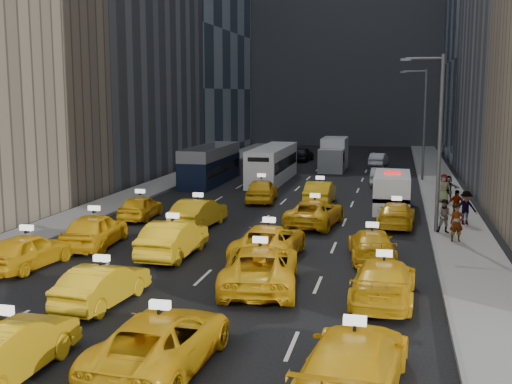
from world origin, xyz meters
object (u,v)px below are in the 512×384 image
double_decker (211,165)px  box_truck (334,154)px  pedestrian_0 (457,223)px  taxi_2 (161,340)px  city_bus (273,164)px  nypd_van (392,192)px  taxi_3 (354,362)px  taxi_1 (5,348)px

double_decker → box_truck: box_truck is taller
box_truck → pedestrian_0: box_truck is taller
taxi_2 → city_bus: bearing=-80.4°
nypd_van → taxi_3: bearing=-96.9°
taxi_1 → taxi_2: (3.60, 1.43, -0.04)m
taxi_3 → nypd_van: bearing=-86.0°
box_truck → pedestrian_0: (8.61, -28.38, -0.42)m
nypd_van → pedestrian_0: bearing=-76.0°
pedestrian_0 → nypd_van: bearing=98.7°
taxi_3 → box_truck: bearing=-78.4°
taxi_2 → taxi_1: bearing=25.0°
pedestrian_0 → box_truck: bearing=96.1°
double_decker → pedestrian_0: bearing=-39.7°
taxi_2 → taxi_3: bearing=178.7°
nypd_van → double_decker: (-14.23, 8.90, 0.36)m
nypd_van → city_bus: 14.55m
box_truck → taxi_2: bearing=-88.9°
taxi_3 → nypd_van: nypd_van is taller
nypd_van → pedestrian_0: 9.25m
nypd_van → city_bus: size_ratio=0.52×
city_bus → box_truck: (4.08, 8.74, 0.06)m
taxi_2 → nypd_van: nypd_van is taller
taxi_2 → nypd_van: bearing=-99.5°
double_decker → pedestrian_0: double_decker is taller
double_decker → nypd_van: bearing=-26.3°
taxi_1 → taxi_3: 8.68m
taxi_2 → pedestrian_0: pedestrian_0 is taller
box_truck → taxi_1: bearing=-93.3°
taxi_2 → double_decker: bearing=-72.4°
taxi_2 → double_decker: 34.77m
double_decker → city_bus: size_ratio=0.93×
taxi_2 → taxi_3: 5.03m
double_decker → box_truck: size_ratio=1.56×
city_bus → box_truck: 9.64m
city_bus → double_decker: bearing=-153.6°
box_truck → nypd_van: bearing=-73.0°
double_decker → city_bus: double_decker is taller
taxi_1 → taxi_2: taxi_1 is taller
taxi_2 → box_truck: 44.45m
city_bus → pedestrian_0: city_bus is taller
taxi_2 → nypd_van: size_ratio=0.94×
pedestrian_0 → taxi_2: bearing=-129.3°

